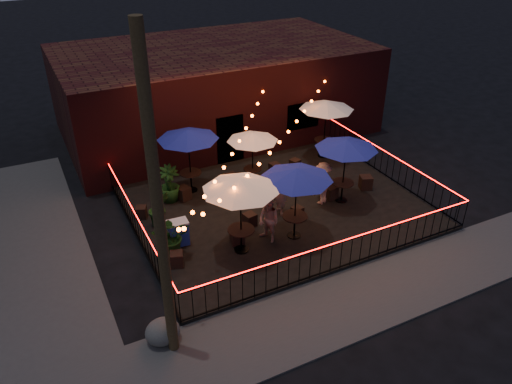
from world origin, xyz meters
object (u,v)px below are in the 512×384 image
cafe_table_1 (188,135)px  cafe_table_2 (297,175)px  cafe_table_3 (252,138)px  cafe_table_5 (327,106)px  cafe_table_0 (240,186)px  cafe_table_4 (347,145)px  cooler (178,233)px  utility_pole (158,214)px  boulder (163,332)px

cafe_table_1 → cafe_table_2: bearing=-65.6°
cafe_table_3 → cafe_table_5: cafe_table_5 is taller
cafe_table_0 → cafe_table_4: (4.59, 1.12, -0.10)m
cafe_table_2 → cafe_table_4: 2.95m
cooler → cafe_table_0: bearing=-33.1°
utility_pole → cooler: bearing=69.1°
cafe_table_2 → boulder: size_ratio=2.83×
cafe_table_0 → cafe_table_5: bearing=37.1°
cafe_table_1 → cafe_table_2: size_ratio=1.17×
cafe_table_4 → cooler: 6.48m
cafe_table_1 → cafe_table_3: (2.31, -0.57, -0.32)m
utility_pole → cafe_table_3: 8.64m
cafe_table_1 → utility_pole: bearing=-113.6°
cafe_table_2 → cafe_table_5: cafe_table_5 is taller
cafe_table_0 → cafe_table_2: size_ratio=1.03×
cafe_table_5 → cafe_table_2: bearing=-131.9°
cooler → utility_pole: bearing=-107.6°
cafe_table_3 → cooler: 4.86m
utility_pole → cafe_table_4: bearing=26.6°
cafe_table_2 → cooler: (-3.52, 1.27, -1.85)m
cafe_table_0 → cafe_table_1: size_ratio=0.88×
cafe_table_0 → cafe_table_1: (-0.08, 4.29, -0.06)m
cafe_table_1 → boulder: size_ratio=3.32×
utility_pole → cafe_table_1: 7.85m
cafe_table_0 → cafe_table_3: 4.36m
cafe_table_3 → cooler: size_ratio=2.90×
cafe_table_5 → cooler: size_ratio=3.31×
cafe_table_2 → cooler: 4.18m
cafe_table_5 → boulder: cafe_table_5 is taller
cooler → boulder: cooler is taller
utility_pole → cafe_table_0: size_ratio=3.07×
cooler → cafe_table_1: bearing=66.6°
utility_pole → cafe_table_4: size_ratio=3.27×
cafe_table_4 → boulder: (-7.91, -3.54, -2.03)m
cafe_table_0 → cafe_table_3: bearing=59.1°
cafe_table_2 → cooler: size_ratio=2.98×
cafe_table_0 → boulder: 4.63m
cafe_table_0 → cooler: 2.79m
cafe_table_5 → boulder: size_ratio=3.15×
cafe_table_3 → cooler: cafe_table_3 is taller
cafe_table_1 → cafe_table_4: size_ratio=1.21×
cafe_table_4 → cafe_table_5: bearing=67.1°
cafe_table_3 → cafe_table_0: bearing=-120.9°
cafe_table_1 → cafe_table_4: 5.65m
cafe_table_4 → boulder: bearing=-155.9°
cafe_table_3 → cafe_table_5: 3.92m
cafe_table_3 → cafe_table_5: (3.81, 0.84, 0.33)m
cafe_table_1 → cafe_table_3: bearing=-13.8°
cafe_table_0 → cooler: (-1.64, 1.21, -1.90)m
cafe_table_0 → boulder: cafe_table_0 is taller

